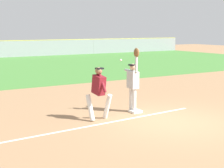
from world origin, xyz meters
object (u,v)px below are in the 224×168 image
baseball (121,60)px  parked_car_white (30,48)px  first_base (135,111)px  runner (99,90)px  fielder (133,81)px

baseball → parked_car_white: bearing=77.5°
baseball → parked_car_white: size_ratio=0.02×
first_base → parked_car_white: bearing=78.3°
first_base → parked_car_white: parked_car_white is taller
first_base → runner: bearing=-171.8°
first_base → baseball: (-0.43, 0.30, 1.82)m
first_base → baseball: bearing=144.9°
fielder → baseball: bearing=-19.9°
parked_car_white → first_base: bearing=-106.2°
runner → parked_car_white: size_ratio=0.38×
fielder → first_base: bearing=103.3°
fielder → parked_car_white: (6.28, 30.21, -0.45)m
baseball → parked_car_white: 30.79m
first_base → parked_car_white: (6.25, 30.33, 0.63)m
runner → parked_car_white: bearing=72.3°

